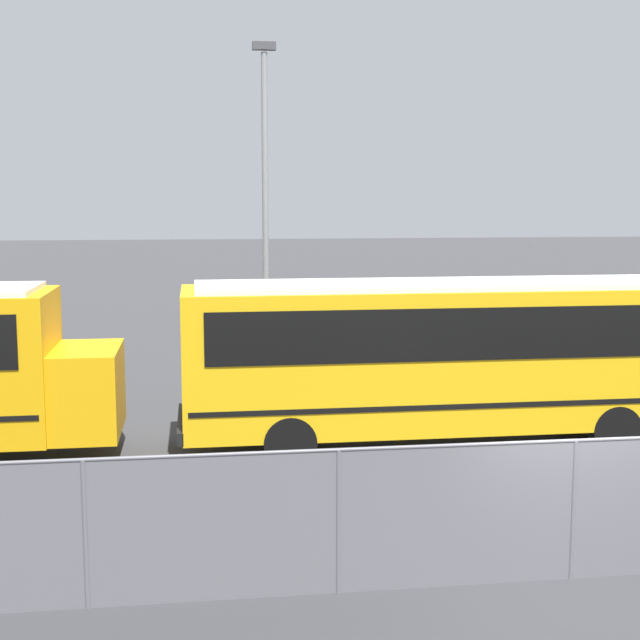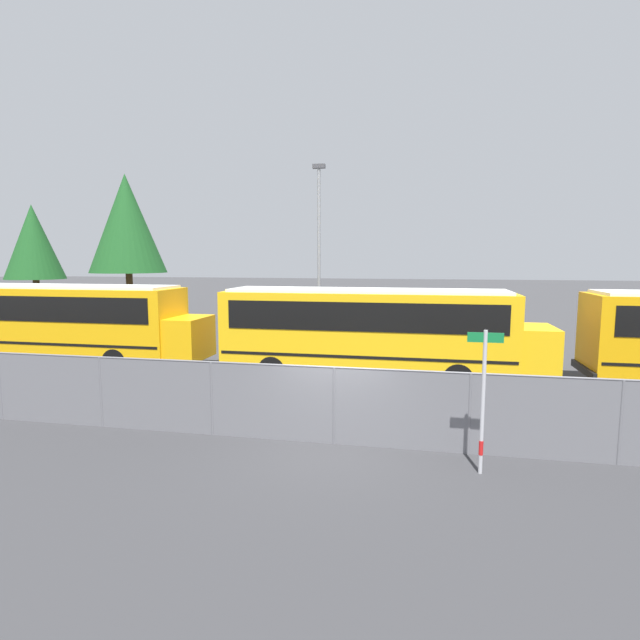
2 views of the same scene
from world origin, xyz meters
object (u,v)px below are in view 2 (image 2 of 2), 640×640
school_bus_3 (373,327)px  street_sign (483,399)px  light_pole (319,250)px  tree_2 (127,224)px  school_bus_2 (66,318)px  tree_0 (33,242)px

school_bus_3 → street_sign: school_bus_3 is taller
street_sign → light_pole: (-6.21, 13.77, 3.25)m
school_bus_3 → tree_2: tree_2 is taller
school_bus_3 → street_sign: 7.99m
school_bus_2 → tree_2: (-4.85, 12.36, 4.72)m
school_bus_2 → school_bus_3: bearing=-0.9°
street_sign → tree_0: size_ratio=0.36×
tree_2 → light_pole: bearing=-23.5°
tree_0 → tree_2: size_ratio=0.83×
street_sign → tree_0: (-28.29, 20.69, 3.97)m
school_bus_3 → tree_2: size_ratio=1.17×
light_pole → school_bus_2: bearing=-146.7°
school_bus_2 → street_sign: school_bus_2 is taller
school_bus_2 → tree_2: tree_2 is taller
school_bus_2 → light_pole: 11.59m
light_pole → tree_0: light_pole is taller
tree_0 → light_pole: bearing=-17.4°
street_sign → light_pole: light_pole is taller
school_bus_2 → street_sign: 17.37m
school_bus_2 → light_pole: light_pole is taller
school_bus_2 → tree_2: size_ratio=1.17×
tree_2 → school_bus_3: bearing=-35.6°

